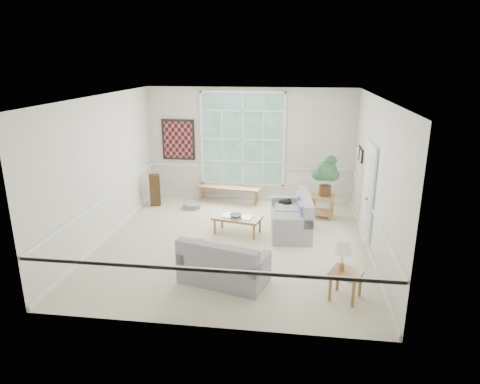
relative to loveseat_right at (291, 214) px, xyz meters
name	(u,v)px	position (x,y,z in m)	size (l,w,h in m)	color
floor	(234,242)	(-1.16, -0.71, -0.43)	(5.50, 6.00, 0.01)	beige
ceiling	(233,97)	(-1.16, -0.71, 2.57)	(5.50, 6.00, 0.02)	white
wall_back	(250,145)	(-1.16, 2.29, 1.07)	(5.50, 0.02, 3.00)	silver
wall_front	(201,230)	(-1.16, -3.71, 1.07)	(5.50, 0.02, 3.00)	silver
wall_left	(103,169)	(-3.91, -0.71, 1.07)	(0.02, 6.00, 3.00)	silver
wall_right	(375,178)	(1.59, -0.71, 1.07)	(0.02, 6.00, 3.00)	silver
window_back	(242,139)	(-1.36, 2.25, 1.22)	(2.30, 0.08, 2.40)	white
entry_door	(366,191)	(1.55, -0.11, 0.62)	(0.08, 0.90, 2.10)	white
door_sidelight	(372,196)	(1.55, -0.74, 0.72)	(0.08, 0.26, 1.90)	white
wall_art	(178,140)	(-3.11, 2.24, 1.17)	(0.90, 0.06, 1.10)	maroon
wall_frame_near	(361,156)	(1.55, 1.04, 1.12)	(0.04, 0.26, 0.32)	black
wall_frame_far	(359,152)	(1.55, 1.44, 1.12)	(0.04, 0.26, 0.32)	black
loveseat_right	(291,214)	(0.00, 0.00, 0.00)	(0.82, 1.59, 0.86)	gray
loveseat_front	(224,260)	(-1.09, -2.36, -0.03)	(1.46, 0.76, 0.79)	gray
coffee_table	(237,225)	(-1.16, -0.20, -0.24)	(1.03, 0.56, 0.39)	olive
pewter_bowl	(236,215)	(-1.19, -0.22, 0.00)	(0.31, 0.31, 0.08)	gray
window_bench	(228,194)	(-1.70, 1.94, -0.23)	(1.73, 0.34, 0.40)	olive
end_table	(322,206)	(0.74, 1.08, -0.16)	(0.54, 0.54, 0.54)	olive
houseplant	(326,176)	(0.79, 1.10, 0.61)	(0.57, 0.57, 0.98)	#285631
side_table	(345,285)	(0.92, -2.65, -0.19)	(0.46, 0.46, 0.47)	olive
table_lamp	(342,255)	(0.85, -2.62, 0.31)	(0.31, 0.31, 0.53)	silver
pet_bed	(192,205)	(-2.56, 1.30, -0.36)	(0.47, 0.47, 0.14)	gray
floor_speaker	(155,190)	(-3.56, 1.39, -0.01)	(0.26, 0.20, 0.84)	#392513
cat	(285,202)	(-0.14, 0.55, 0.08)	(0.32, 0.22, 0.15)	black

